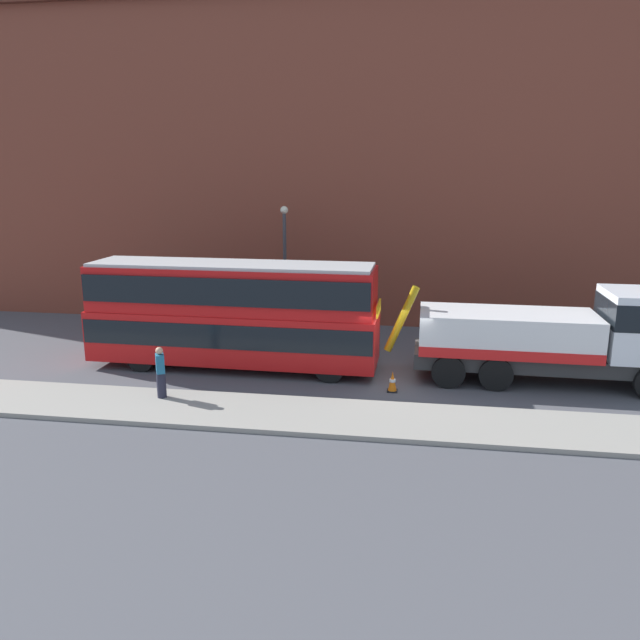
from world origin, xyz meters
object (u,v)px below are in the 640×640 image
recovery_tow_truck (559,336)px  pedestrian_onlooker (161,373)px  double_decker_bus (233,311)px  traffic_cone_near_bus (392,382)px  street_lamp (285,258)px

recovery_tow_truck → pedestrian_onlooker: size_ratio=5.94×
recovery_tow_truck → double_decker_bus: size_ratio=0.92×
traffic_cone_near_bus → recovery_tow_truck: bearing=17.0°
double_decker_bus → traffic_cone_near_bus: 6.66m
recovery_tow_truck → double_decker_bus: bearing=-179.1°
double_decker_bus → traffic_cone_near_bus: (6.14, -1.75, -1.89)m
double_decker_bus → recovery_tow_truck: bearing=0.9°
recovery_tow_truck → pedestrian_onlooker: 13.72m
recovery_tow_truck → pedestrian_onlooker: (-13.15, -3.84, -0.77)m
pedestrian_onlooker → street_lamp: street_lamp is taller
double_decker_bus → pedestrian_onlooker: 4.25m
double_decker_bus → pedestrian_onlooker: size_ratio=6.48×
recovery_tow_truck → street_lamp: 12.57m
traffic_cone_near_bus → street_lamp: bearing=125.4°
pedestrian_onlooker → traffic_cone_near_bus: (7.45, 2.10, -0.64)m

